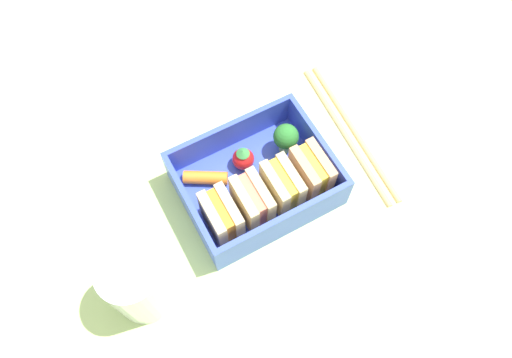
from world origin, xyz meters
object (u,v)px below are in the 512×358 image
sandwich_left (311,171)px  strawberry_far_left (243,158)px  sandwich_center_left (282,186)px  carrot_stick_far_left (206,178)px  drinking_glass (137,284)px  broccoli_floret (286,138)px  chopstick_pair (350,132)px  sandwich_center_right (222,216)px  sandwich_center (252,201)px

sandwich_left → strawberry_far_left: sandwich_left is taller
sandwich_center_left → carrot_stick_far_left: sandwich_center_left is taller
sandwich_left → carrot_stick_far_left: size_ratio=1.03×
sandwich_center_left → carrot_stick_far_left: size_ratio=1.03×
sandwich_center_left → drinking_glass: 17.92cm
sandwich_center_left → carrot_stick_far_left: bearing=-41.1°
broccoli_floret → chopstick_pair: size_ratio=0.20×
sandwich_center_right → strawberry_far_left: 7.86cm
broccoli_floret → drinking_glass: drinking_glass is taller
sandwich_center_left → sandwich_center: bearing=0.0°
sandwich_center_left → sandwich_center: same height
sandwich_center_right → carrot_stick_far_left: size_ratio=1.03×
strawberry_far_left → broccoli_floret: bearing=174.2°
sandwich_left → sandwich_center_left: bearing=0.0°
broccoli_floret → sandwich_center_right: bearing=25.1°
carrot_stick_far_left → chopstick_pair: size_ratio=0.24×
broccoli_floret → strawberry_far_left: bearing=-5.8°
strawberry_far_left → sandwich_center_right: bearing=45.4°
sandwich_center_right → strawberry_far_left: sandwich_center_right is taller
sandwich_left → sandwich_center_right: same height
sandwich_center → drinking_glass: size_ratio=0.55×
broccoli_floret → strawberry_far_left: (5.22, -0.53, -1.16)cm
drinking_glass → sandwich_left: bearing=-172.9°
sandwich_left → chopstick_pair: sandwich_left is taller
broccoli_floret → sandwich_center_left: bearing=56.0°
sandwich_left → carrot_stick_far_left: 11.81cm
sandwich_left → sandwich_center_left: same height
carrot_stick_far_left → drinking_glass: drinking_glass is taller
sandwich_left → sandwich_center_right: (10.94, 0.00, 0.00)cm
sandwich_center → strawberry_far_left: 5.94cm
sandwich_center_left → carrot_stick_far_left: (6.54, -5.70, -1.79)cm
broccoli_floret → chopstick_pair: 9.18cm
sandwich_center_left → sandwich_center_right: bearing=0.0°
broccoli_floret → strawberry_far_left: 5.37cm
sandwich_center_right → drinking_glass: drinking_glass is taller
sandwich_left → carrot_stick_far_left: bearing=-29.2°
sandwich_center_right → broccoli_floret: (-10.67, -5.01, 0.01)cm
strawberry_far_left → drinking_glass: bearing=27.4°
strawberry_far_left → carrot_stick_far_left: strawberry_far_left is taller
carrot_stick_far_left → chopstick_pair: (-18.33, 2.08, -1.60)cm
sandwich_left → broccoli_floret: (0.27, -5.01, 0.01)cm
sandwich_left → broccoli_floret: sandwich_left is taller
sandwich_left → carrot_stick_far_left: (10.19, -5.70, -1.79)cm
sandwich_left → chopstick_pair: (-8.14, -3.63, -3.39)cm
drinking_glass → strawberry_far_left: bearing=-152.6°
drinking_glass → sandwich_center_left: bearing=-171.4°
sandwich_left → strawberry_far_left: size_ratio=1.63×
sandwich_left → strawberry_far_left: 7.88cm
strawberry_far_left → chopstick_pair: size_ratio=0.15×
carrot_stick_far_left → drinking_glass: size_ratio=0.53×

